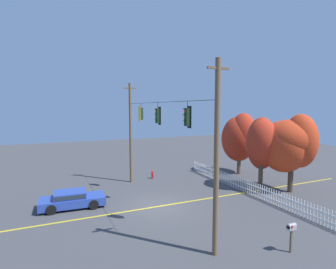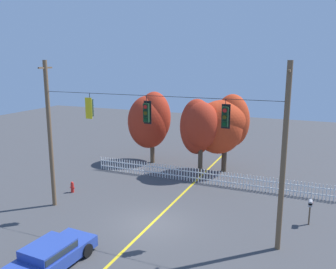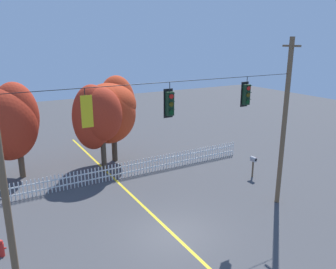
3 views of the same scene
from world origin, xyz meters
name	(u,v)px [view 1 (image 1 of 3)]	position (x,y,z in m)	size (l,w,h in m)	color
ground	(159,206)	(0.00, 0.00, 0.00)	(80.00, 80.00, 0.00)	#424244
lane_centerline_stripe	(159,206)	(0.00, 0.00, 0.00)	(0.16, 36.00, 0.01)	gold
signal_support_span	(159,141)	(0.00, 0.00, 4.59)	(13.84, 1.10, 8.99)	brown
traffic_signal_northbound_secondary	(141,114)	(-3.78, -0.01, 6.34)	(0.43, 0.38, 1.43)	black
traffic_signal_northbound_primary	(158,116)	(-0.22, 0.01, 6.28)	(0.43, 0.38, 1.52)	black
traffic_signal_southbound_primary	(187,117)	(3.99, 0.01, 6.33)	(0.43, 0.38, 1.45)	black
white_picket_fence	(253,189)	(0.84, 7.52, 0.54)	(18.23, 0.06, 1.08)	white
autumn_maple_near_fence	(240,137)	(-5.46, 11.30, 3.75)	(3.84, 3.31, 6.28)	brown
autumn_maple_mid	(262,143)	(-0.36, 9.42, 3.91)	(3.24, 2.84, 6.03)	#473828
autumn_oak_far_east	(289,143)	(1.14, 10.85, 4.00)	(4.35, 3.93, 6.34)	#473828
parked_car	(72,199)	(-2.26, -5.55, 0.60)	(2.17, 4.36, 1.15)	#28429E
fire_hydrant	(153,175)	(-7.14, 2.23, 0.38)	(0.38, 0.22, 0.77)	red
roadside_mailbox	(291,229)	(8.11, 3.38, 1.16)	(0.25, 0.44, 1.43)	brown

